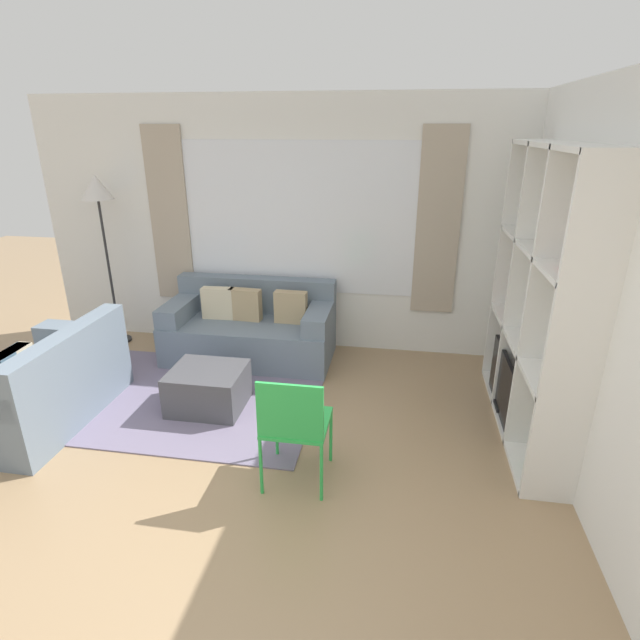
% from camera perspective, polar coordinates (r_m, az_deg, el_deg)
% --- Properties ---
extents(ground_plane, '(16.00, 16.00, 0.00)m').
position_cam_1_polar(ground_plane, '(3.40, -13.62, -23.69)').
color(ground_plane, '#9E7F5B').
extents(wall_back, '(5.89, 0.11, 2.70)m').
position_cam_1_polar(wall_back, '(5.49, -2.39, 10.55)').
color(wall_back, white).
rests_on(wall_back, ground_plane).
extents(wall_right, '(0.07, 4.27, 2.70)m').
position_cam_1_polar(wall_right, '(4.06, 27.49, 4.20)').
color(wall_right, white).
rests_on(wall_right, ground_plane).
extents(area_rug, '(2.76, 1.76, 0.01)m').
position_cam_1_polar(area_rug, '(4.95, -16.74, -8.32)').
color(area_rug, slate).
rests_on(area_rug, ground_plane).
extents(shelving_unit, '(0.35, 1.91, 2.27)m').
position_cam_1_polar(shelving_unit, '(4.24, 24.03, 1.66)').
color(shelving_unit, silver).
rests_on(shelving_unit, ground_plane).
extents(couch_main, '(1.77, 0.84, 0.82)m').
position_cam_1_polar(couch_main, '(5.46, -7.91, -1.08)').
color(couch_main, slate).
rests_on(couch_main, ground_plane).
extents(couch_side, '(0.84, 1.45, 0.82)m').
position_cam_1_polar(couch_side, '(4.86, -29.00, -6.65)').
color(couch_side, slate).
rests_on(couch_side, ground_plane).
extents(ottoman, '(0.64, 0.56, 0.38)m').
position_cam_1_polar(ottoman, '(4.60, -12.66, -7.67)').
color(ottoman, '#47474C').
rests_on(ottoman, ground_plane).
extents(floor_lamp, '(0.34, 0.34, 1.91)m').
position_cam_1_polar(floor_lamp, '(5.97, -24.03, 12.52)').
color(floor_lamp, black).
rests_on(floor_lamp, ground_plane).
extents(folding_chair, '(0.44, 0.46, 0.86)m').
position_cam_1_polar(folding_chair, '(3.43, -2.97, -11.50)').
color(folding_chair, green).
rests_on(folding_chair, ground_plane).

